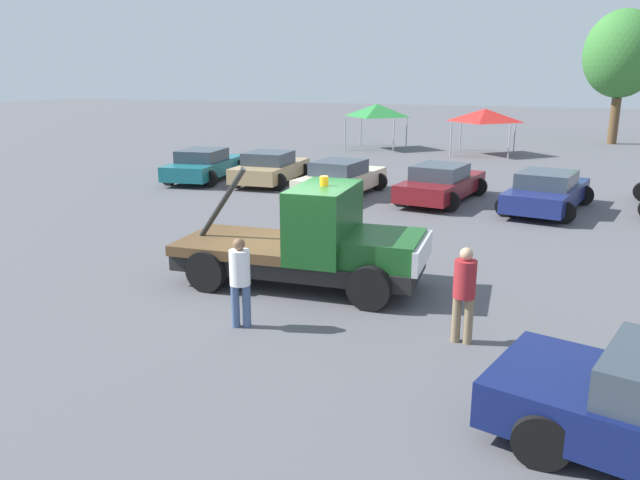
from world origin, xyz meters
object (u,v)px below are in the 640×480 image
(parked_car_tan, at_px, (270,168))
(parked_car_cream, at_px, (341,178))
(parked_car_teal, at_px, (204,165))
(parked_car_maroon, at_px, (441,183))
(person_near_truck, at_px, (464,288))
(tow_truck, at_px, (313,244))
(parked_car_navy, at_px, (547,192))
(canopy_tent_red, at_px, (485,115))
(canopy_tent_green, at_px, (377,110))
(tree_left, at_px, (622,54))
(person_at_hood, at_px, (240,276))

(parked_car_tan, bearing_deg, parked_car_cream, -114.45)
(parked_car_teal, xyz_separation_m, parked_car_tan, (3.02, 0.26, -0.00))
(parked_car_tan, distance_m, parked_car_maroon, 7.40)
(person_near_truck, bearing_deg, tow_truck, -114.57)
(parked_car_cream, distance_m, parked_car_navy, 7.28)
(parked_car_maroon, distance_m, canopy_tent_red, 14.21)
(person_near_truck, xyz_separation_m, parked_car_cream, (-6.47, 11.67, -0.32))
(parked_car_maroon, height_order, parked_car_navy, same)
(parked_car_teal, distance_m, canopy_tent_red, 16.67)
(parked_car_navy, distance_m, canopy_tent_green, 18.26)
(parked_car_navy, xyz_separation_m, canopy_tent_red, (-4.04, 14.43, 1.54))
(tow_truck, distance_m, parked_car_teal, 14.66)
(canopy_tent_green, relative_size, canopy_tent_red, 0.96)
(parked_car_maroon, height_order, canopy_tent_red, canopy_tent_red)
(parked_car_navy, distance_m, tree_left, 23.96)
(tow_truck, relative_size, tree_left, 0.66)
(tow_truck, xyz_separation_m, parked_car_maroon, (0.70, 10.25, -0.29))
(person_at_hood, xyz_separation_m, parked_car_teal, (-9.31, 13.59, -0.31))
(parked_car_navy, relative_size, tree_left, 0.61)
(person_at_hood, relative_size, parked_car_navy, 0.33)
(person_near_truck, bearing_deg, canopy_tent_red, -170.72)
(parked_car_navy, height_order, canopy_tent_green, canopy_tent_green)
(tree_left, bearing_deg, person_at_hood, -102.01)
(canopy_tent_red, bearing_deg, parked_car_teal, -126.56)
(parked_car_cream, relative_size, parked_car_maroon, 0.97)
(parked_car_tan, bearing_deg, parked_car_navy, -100.69)
(tree_left, bearing_deg, parked_car_teal, -127.34)
(person_near_truck, bearing_deg, parked_car_cream, -148.75)
(tow_truck, distance_m, tree_left, 34.30)
(person_at_hood, xyz_separation_m, parked_car_navy, (4.63, 12.50, -0.31))
(parked_car_teal, xyz_separation_m, parked_car_maroon, (10.34, -0.78, -0.00))
(parked_car_cream, relative_size, canopy_tent_red, 1.52)
(tow_truck, bearing_deg, parked_car_cream, 102.64)
(tow_truck, distance_m, parked_car_navy, 10.83)
(parked_car_navy, bearing_deg, person_near_truck, -174.16)
(person_at_hood, height_order, parked_car_teal, person_at_hood)
(parked_car_tan, relative_size, canopy_tent_red, 1.40)
(parked_car_navy, relative_size, canopy_tent_green, 1.67)
(person_near_truck, distance_m, parked_car_navy, 11.73)
(parked_car_tan, bearing_deg, person_near_truck, -145.88)
(tow_truck, bearing_deg, person_near_truck, -30.97)
(canopy_tent_red, distance_m, tree_left, 11.79)
(parked_car_navy, bearing_deg, parked_car_tan, 92.74)
(tow_truck, distance_m, parked_car_maroon, 10.27)
(parked_car_teal, height_order, parked_car_navy, same)
(parked_car_navy, bearing_deg, canopy_tent_green, 44.86)
(parked_car_tan, xyz_separation_m, parked_car_navy, (10.91, -1.35, 0.00))
(parked_car_tan, height_order, parked_car_maroon, same)
(tow_truck, relative_size, parked_car_tan, 1.24)
(person_near_truck, height_order, parked_car_teal, person_near_truck)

